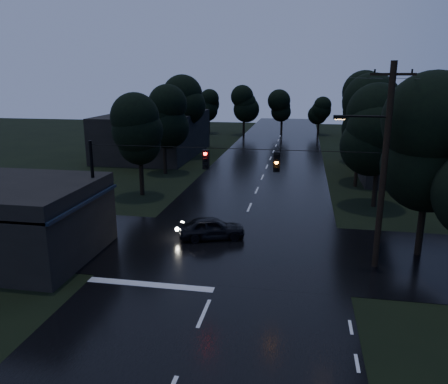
% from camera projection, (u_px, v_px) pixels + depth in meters
% --- Properties ---
extents(main_road, '(12.00, 120.00, 0.02)m').
position_uv_depth(main_road, '(262.00, 177.00, 41.45)').
color(main_road, black).
rests_on(main_road, ground).
extents(cross_street, '(60.00, 9.00, 0.02)m').
position_uv_depth(cross_street, '(232.00, 249.00, 24.33)').
color(cross_street, black).
rests_on(cross_street, ground).
extents(building_far_right, '(10.00, 14.00, 4.40)m').
position_uv_depth(building_far_right, '(411.00, 152.00, 42.26)').
color(building_far_right, black).
rests_on(building_far_right, ground).
extents(building_far_left, '(10.00, 16.00, 5.00)m').
position_uv_depth(building_far_left, '(155.00, 134.00, 52.73)').
color(building_far_left, black).
rests_on(building_far_left, ground).
extents(utility_pole_main, '(3.50, 0.30, 10.00)m').
position_uv_depth(utility_pole_main, '(382.00, 164.00, 20.75)').
color(utility_pole_main, black).
rests_on(utility_pole_main, ground).
extents(utility_pole_far, '(2.00, 0.30, 7.50)m').
position_uv_depth(utility_pole_far, '(359.00, 142.00, 37.11)').
color(utility_pole_far, black).
rests_on(utility_pole_far, ground).
extents(anchor_pole_left, '(0.18, 0.18, 6.00)m').
position_uv_depth(anchor_pole_left, '(94.00, 195.00, 23.91)').
color(anchor_pole_left, black).
rests_on(anchor_pole_left, ground).
extents(span_signals, '(15.00, 0.37, 1.12)m').
position_uv_depth(span_signals, '(240.00, 160.00, 21.93)').
color(span_signals, black).
rests_on(span_signals, ground).
extents(tree_corner_near, '(4.48, 4.48, 9.44)m').
position_uv_depth(tree_corner_near, '(431.00, 144.00, 22.01)').
color(tree_corner_near, black).
rests_on(tree_corner_near, ground).
extents(tree_left_a, '(3.92, 3.92, 8.26)m').
position_uv_depth(tree_left_a, '(139.00, 130.00, 34.05)').
color(tree_left_a, black).
rests_on(tree_left_a, ground).
extents(tree_left_b, '(4.20, 4.20, 8.85)m').
position_uv_depth(tree_left_b, '(163.00, 116.00, 41.66)').
color(tree_left_b, black).
rests_on(tree_left_b, ground).
extents(tree_left_c, '(4.48, 4.48, 9.44)m').
position_uv_depth(tree_left_c, '(185.00, 105.00, 51.18)').
color(tree_left_c, black).
rests_on(tree_left_c, ground).
extents(tree_right_a, '(4.20, 4.20, 8.85)m').
position_uv_depth(tree_right_a, '(380.00, 130.00, 30.84)').
color(tree_right_a, black).
rests_on(tree_right_a, ground).
extents(tree_right_b, '(4.48, 4.48, 9.44)m').
position_uv_depth(tree_right_b, '(373.00, 115.00, 38.25)').
color(tree_right_b, black).
rests_on(tree_right_b, ground).
extents(tree_right_c, '(4.76, 4.76, 10.03)m').
position_uv_depth(tree_right_c, '(366.00, 104.00, 47.55)').
color(tree_right_c, black).
rests_on(tree_right_c, ground).
extents(car, '(4.17, 2.68, 1.32)m').
position_uv_depth(car, '(212.00, 228.00, 25.71)').
color(car, black).
rests_on(car, ground).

